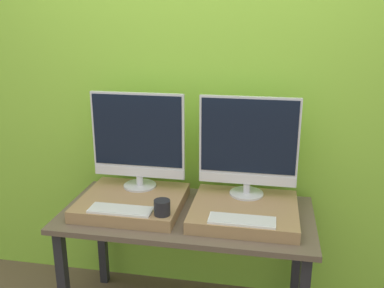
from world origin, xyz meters
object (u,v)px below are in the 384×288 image
(monitor_right, at_px, (248,145))
(keyboard_right, at_px, (242,220))
(keyboard_left, at_px, (121,210))
(monitor_left, at_px, (138,139))
(mug, at_px, (162,207))

(monitor_right, relative_size, keyboard_right, 1.70)
(keyboard_left, xyz_separation_m, monitor_right, (0.63, 0.33, 0.29))
(monitor_left, xyz_separation_m, mug, (0.22, -0.33, -0.26))
(keyboard_left, bearing_deg, monitor_right, 27.93)
(monitor_left, xyz_separation_m, monitor_right, (0.63, 0.00, 0.00))
(mug, relative_size, monitor_right, 0.15)
(mug, bearing_deg, monitor_right, 39.38)
(mug, bearing_deg, monitor_left, 123.73)
(monitor_left, distance_m, keyboard_left, 0.44)
(keyboard_left, distance_m, mug, 0.23)
(mug, distance_m, keyboard_right, 0.41)
(monitor_left, distance_m, keyboard_right, 0.77)
(keyboard_right, bearing_deg, monitor_right, 90.00)
(mug, height_order, keyboard_right, mug)
(monitor_left, height_order, mug, monitor_left)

